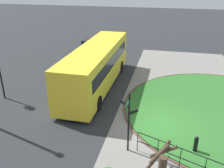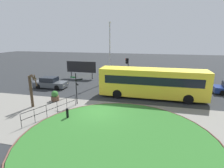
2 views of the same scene
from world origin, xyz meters
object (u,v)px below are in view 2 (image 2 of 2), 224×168
traffic_light_near (127,65)px  street_tree_bare (32,89)px  bollard_foreground (67,113)px  car_near_lane (50,83)px  planter_near_signpost (55,96)px  bus_yellow (152,83)px  lamppost_tall (110,51)px  signpost_directional (76,87)px  billboard_left (81,67)px

traffic_light_near → street_tree_bare: (-7.42, -11.35, -0.90)m
bollard_foreground → car_near_lane: bearing=129.1°
car_near_lane → planter_near_signpost: bearing=-54.7°
bollard_foreground → bus_yellow: bearing=46.5°
bus_yellow → planter_near_signpost: size_ratio=10.48×
car_near_lane → lamppost_tall: lamppost_tall is taller
car_near_lane → street_tree_bare: bearing=-73.0°
signpost_directional → lamppost_tall: 10.45m
lamppost_tall → signpost_directional: bearing=-95.3°
bus_yellow → billboard_left: bearing=147.9°
bollard_foreground → car_near_lane: size_ratio=0.21×
bus_yellow → street_tree_bare: (-11.08, -5.39, 0.03)m
lamppost_tall → billboard_left: size_ratio=1.75×
lamppost_tall → traffic_light_near: bearing=-7.4°
bus_yellow → lamppost_tall: size_ratio=1.32×
bollard_foreground → street_tree_bare: street_tree_bare is taller
bollard_foreground → bus_yellow: 9.75m
car_near_lane → planter_near_signpost: 5.51m
traffic_light_near → street_tree_bare: traffic_light_near is taller
bus_yellow → bollard_foreground: bearing=-133.2°
lamppost_tall → car_near_lane: bearing=-142.6°
planter_near_signpost → street_tree_bare: bearing=-119.7°
lamppost_tall → bollard_foreground: bearing=-91.4°
traffic_light_near → lamppost_tall: lamppost_tall is taller
bollard_foreground → street_tree_bare: size_ratio=0.28×
bus_yellow → car_near_lane: size_ratio=2.62×
billboard_left → street_tree_bare: (0.23, -12.56, -0.10)m
car_near_lane → billboard_left: size_ratio=0.88×
bollard_foreground → street_tree_bare: 4.88m
street_tree_bare → traffic_light_near: bearing=56.8°
billboard_left → bollard_foreground: bearing=-71.6°
car_near_lane → billboard_left: bearing=71.6°
bus_yellow → traffic_light_near: bearing=121.9°
planter_near_signpost → bus_yellow: bearing=18.8°
traffic_light_near → street_tree_bare: size_ratio=1.10×
billboard_left → planter_near_signpost: billboard_left is taller
planter_near_signpost → bollard_foreground: bearing=-48.0°
bus_yellow → billboard_left: size_ratio=2.31×
street_tree_bare → billboard_left: bearing=91.0°
traffic_light_near → planter_near_signpost: bearing=65.8°
street_tree_bare → car_near_lane: bearing=108.3°
bus_yellow → street_tree_bare: 12.32m
billboard_left → planter_near_signpost: (1.38, -10.54, -1.37)m
car_near_lane → traffic_light_near: traffic_light_near is taller
car_near_lane → traffic_light_near: (9.55, 4.91, 2.00)m
car_near_lane → traffic_light_near: 10.92m
car_near_lane → street_tree_bare: (2.12, -6.44, 1.10)m
street_tree_bare → bollard_foreground: bearing=-20.2°
car_near_lane → planter_near_signpost: (3.27, -4.43, -0.17)m
lamppost_tall → planter_near_signpost: bearing=-110.4°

